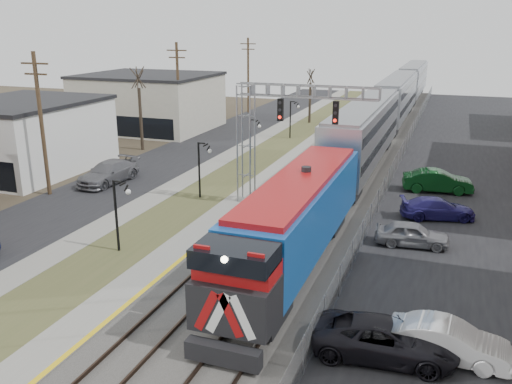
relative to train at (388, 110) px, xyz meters
The scene contains 21 objects.
street_west 26.15m from the train, 130.86° to the right, with size 7.00×120.00×0.04m, color black.
sidewalk 23.47m from the train, 122.46° to the right, with size 2.00×120.00×0.08m, color gray.
grass_median 22.02m from the train, 115.80° to the right, with size 4.00×120.00×0.06m, color #464B28.
platform 20.89m from the train, 108.30° to the right, with size 2.00×120.00×0.24m, color gray.
ballast_bed 19.91m from the train, 94.36° to the right, with size 8.00×120.00×0.20m, color #595651.
parking_lot 22.47m from the train, 61.89° to the right, with size 16.00×120.00×0.04m, color black.
platform_edge 20.61m from the train, 105.96° to the right, with size 0.24×120.00×0.01m, color gold.
track_near 20.14m from the train, 100.10° to the right, with size 1.58×120.00×0.15m.
track_far 19.83m from the train, 90.00° to the right, with size 1.58×120.00×0.15m.
train is the anchor object (origin of this frame).
signal_gantry 27.13m from the train, 99.12° to the right, with size 9.00×1.07×8.15m.
lampposts 37.60m from the train, 104.64° to the right, with size 0.14×62.14×4.00m.
utility_poles 35.83m from the train, 124.00° to the right, with size 0.28×80.28×10.00m.
fence 19.95m from the train, 82.18° to the right, with size 0.04×120.00×1.60m, color gray.
bare_trees 24.04m from the train, 139.09° to the right, with size 12.30×42.30×5.95m.
car_lot_b 41.64m from the train, 79.78° to the right, with size 1.51×4.33×1.43m, color white.
car_lot_c 41.97m from the train, 82.89° to the right, with size 2.42×5.24×1.46m, color black.
car_lot_d 26.29m from the train, 75.94° to the right, with size 1.85×4.55×1.32m, color navy.
car_lot_e 31.01m from the train, 80.26° to the right, with size 1.60×3.97×1.35m, color slate.
car_lot_f 20.53m from the train, 72.63° to the right, with size 1.71×4.89×1.61m, color #0B3814.
car_street_b 31.30m from the train, 124.46° to the right, with size 2.30×5.67×1.65m, color slate.
Camera 1 is at (12.21, -4.73, 11.73)m, focal length 38.00 mm.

